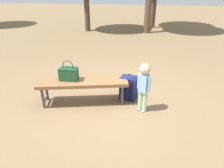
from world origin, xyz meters
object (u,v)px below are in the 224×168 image
(backpack_large, at_px, (129,86))
(child_standing, at_px, (144,80))
(park_bench, at_px, (83,83))
(handbag, at_px, (69,73))

(backpack_large, bearing_deg, child_standing, -54.32)
(park_bench, relative_size, backpack_large, 3.17)
(park_bench, bearing_deg, child_standing, -5.20)
(handbag, relative_size, child_standing, 0.42)
(park_bench, relative_size, handbag, 4.48)
(park_bench, distance_m, backpack_large, 0.86)
(park_bench, height_order, handbag, handbag)
(park_bench, height_order, child_standing, child_standing)
(handbag, distance_m, child_standing, 1.33)
(backpack_large, bearing_deg, handbag, -164.84)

